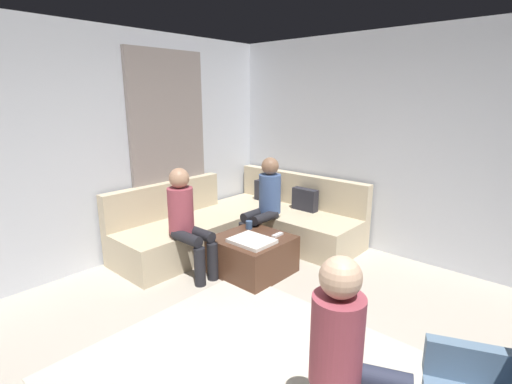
{
  "coord_description": "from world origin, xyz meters",
  "views": [
    {
      "loc": [
        1.23,
        -1.58,
        1.96
      ],
      "look_at": [
        -1.63,
        1.63,
        0.85
      ],
      "focal_mm": 26.53,
      "sensor_mm": 36.0,
      "label": 1
    }
  ],
  "objects_px": {
    "sectional_couch": "(243,224)",
    "game_remote": "(278,235)",
    "coffee_mug": "(249,225)",
    "person_on_couch_back": "(265,201)",
    "ottoman": "(253,255)",
    "person_on_couch_side": "(187,218)",
    "person_on_armchair": "(354,355)"
  },
  "relations": [
    {
      "from": "person_on_couch_back",
      "to": "person_on_armchair",
      "type": "distance_m",
      "value": 2.94
    },
    {
      "from": "ottoman",
      "to": "person_on_armchair",
      "type": "relative_size",
      "value": 0.64
    },
    {
      "from": "ottoman",
      "to": "coffee_mug",
      "type": "bearing_deg",
      "value": 140.71
    },
    {
      "from": "game_remote",
      "to": "person_on_armchair",
      "type": "bearing_deg",
      "value": -41.46
    },
    {
      "from": "sectional_couch",
      "to": "game_remote",
      "type": "xyz_separation_m",
      "value": [
        0.84,
        -0.32,
        0.15
      ]
    },
    {
      "from": "ottoman",
      "to": "person_on_couch_back",
      "type": "distance_m",
      "value": 0.81
    },
    {
      "from": "game_remote",
      "to": "person_on_armchair",
      "type": "relative_size",
      "value": 0.13
    },
    {
      "from": "ottoman",
      "to": "person_on_couch_side",
      "type": "relative_size",
      "value": 0.63
    },
    {
      "from": "coffee_mug",
      "to": "game_remote",
      "type": "height_order",
      "value": "coffee_mug"
    },
    {
      "from": "person_on_couch_back",
      "to": "game_remote",
      "type": "bearing_deg",
      "value": 143.62
    },
    {
      "from": "coffee_mug",
      "to": "person_on_armchair",
      "type": "xyz_separation_m",
      "value": [
        2.13,
        -1.49,
        0.17
      ]
    },
    {
      "from": "sectional_couch",
      "to": "person_on_armchair",
      "type": "height_order",
      "value": "person_on_armchair"
    },
    {
      "from": "person_on_armchair",
      "to": "person_on_couch_back",
      "type": "bearing_deg",
      "value": -153.27
    },
    {
      "from": "sectional_couch",
      "to": "person_on_couch_back",
      "type": "height_order",
      "value": "person_on_couch_back"
    },
    {
      "from": "sectional_couch",
      "to": "person_on_couch_side",
      "type": "bearing_deg",
      "value": -81.94
    },
    {
      "from": "person_on_couch_back",
      "to": "coffee_mug",
      "type": "bearing_deg",
      "value": 104.44
    },
    {
      "from": "person_on_couch_side",
      "to": "person_on_armchair",
      "type": "bearing_deg",
      "value": 71.65
    },
    {
      "from": "sectional_couch",
      "to": "ottoman",
      "type": "distance_m",
      "value": 0.85
    },
    {
      "from": "coffee_mug",
      "to": "person_on_armchair",
      "type": "distance_m",
      "value": 2.6
    },
    {
      "from": "sectional_couch",
      "to": "coffee_mug",
      "type": "height_order",
      "value": "sectional_couch"
    },
    {
      "from": "ottoman",
      "to": "person_on_couch_side",
      "type": "bearing_deg",
      "value": -135.28
    },
    {
      "from": "game_remote",
      "to": "person_on_armchair",
      "type": "height_order",
      "value": "person_on_armchair"
    },
    {
      "from": "sectional_couch",
      "to": "ottoman",
      "type": "xyz_separation_m",
      "value": [
        0.66,
        -0.54,
        -0.07
      ]
    },
    {
      "from": "ottoman",
      "to": "person_on_couch_back",
      "type": "xyz_separation_m",
      "value": [
        -0.33,
        0.59,
        0.45
      ]
    },
    {
      "from": "coffee_mug",
      "to": "person_on_couch_back",
      "type": "distance_m",
      "value": 0.47
    },
    {
      "from": "sectional_couch",
      "to": "game_remote",
      "type": "distance_m",
      "value": 0.91
    },
    {
      "from": "sectional_couch",
      "to": "person_on_couch_side",
      "type": "xyz_separation_m",
      "value": [
        0.15,
        -1.04,
        0.38
      ]
    },
    {
      "from": "ottoman",
      "to": "person_on_couch_side",
      "type": "height_order",
      "value": "person_on_couch_side"
    },
    {
      "from": "person_on_couch_back",
      "to": "person_on_armchair",
      "type": "xyz_separation_m",
      "value": [
        2.24,
        -1.9,
        -0.01
      ]
    },
    {
      "from": "sectional_couch",
      "to": "coffee_mug",
      "type": "relative_size",
      "value": 26.84
    },
    {
      "from": "game_remote",
      "to": "person_on_armchair",
      "type": "xyz_separation_m",
      "value": [
        1.73,
        -1.53,
        0.21
      ]
    },
    {
      "from": "person_on_couch_side",
      "to": "sectional_couch",
      "type": "bearing_deg",
      "value": -171.94
    }
  ]
}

